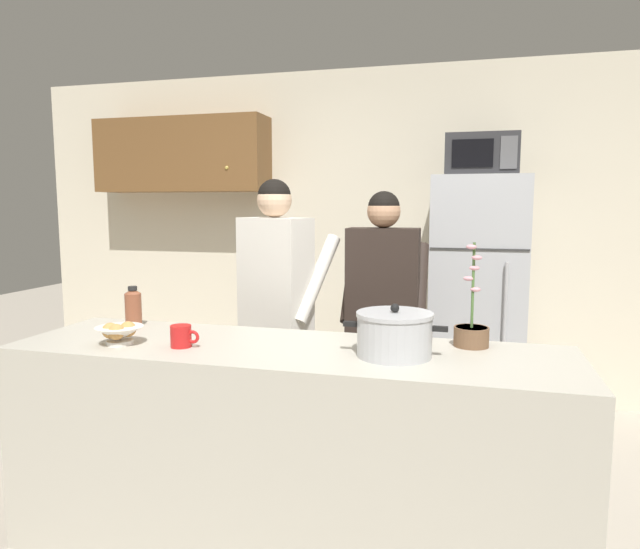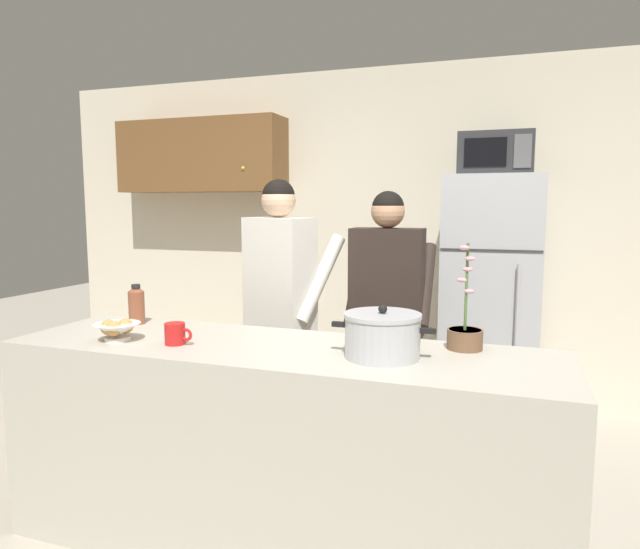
{
  "view_description": "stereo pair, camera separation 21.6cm",
  "coord_description": "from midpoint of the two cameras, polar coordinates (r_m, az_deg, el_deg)",
  "views": [
    {
      "loc": [
        0.75,
        -2.25,
        1.53
      ],
      "look_at": [
        0.0,
        0.55,
        1.17
      ],
      "focal_mm": 31.57,
      "sensor_mm": 36.0,
      "label": 1
    },
    {
      "loc": [
        0.95,
        -2.19,
        1.53
      ],
      "look_at": [
        0.0,
        0.55,
        1.17
      ],
      "focal_mm": 31.57,
      "sensor_mm": 36.0,
      "label": 2
    }
  ],
  "objects": [
    {
      "name": "bread_bowl",
      "position": [
        2.66,
        -21.91,
        -5.56
      ],
      "size": [
        0.21,
        0.21,
        0.1
      ],
      "color": "white",
      "rests_on": "kitchen_island"
    },
    {
      "name": "ground_plane",
      "position": [
        2.83,
        -5.62,
        -25.72
      ],
      "size": [
        14.0,
        14.0,
        0.0
      ],
      "primitive_type": "plane",
      "color": "#B2A899"
    },
    {
      "name": "person_near_pot",
      "position": [
        3.25,
        -6.35,
        -1.5
      ],
      "size": [
        0.61,
        0.56,
        1.67
      ],
      "color": "#33384C",
      "rests_on": "ground"
    },
    {
      "name": "back_wall_unit",
      "position": [
        4.62,
        1.5,
        5.32
      ],
      "size": [
        6.0,
        0.48,
        2.6
      ],
      "color": "beige",
      "rests_on": "ground"
    },
    {
      "name": "coffee_mug",
      "position": [
        2.53,
        -16.25,
        -6.04
      ],
      "size": [
        0.13,
        0.09,
        0.1
      ],
      "color": "red",
      "rests_on": "kitchen_island"
    },
    {
      "name": "cooking_pot",
      "position": [
        2.29,
        4.88,
        -6.06
      ],
      "size": [
        0.42,
        0.31,
        0.22
      ],
      "color": "silver",
      "rests_on": "kitchen_island"
    },
    {
      "name": "refrigerator",
      "position": [
        4.13,
        14.15,
        -2.44
      ],
      "size": [
        0.64,
        0.68,
        1.73
      ],
      "color": "#B7BABF",
      "rests_on": "ground"
    },
    {
      "name": "potted_orchid",
      "position": [
        2.5,
        12.73,
        -5.62
      ],
      "size": [
        0.15,
        0.15,
        0.45
      ],
      "color": "brown",
      "rests_on": "kitchen_island"
    },
    {
      "name": "kitchen_island",
      "position": [
        2.61,
        -5.75,
        -17.18
      ],
      "size": [
        2.43,
        0.68,
        0.92
      ],
      "primitive_type": "cube",
      "color": "#BCB7A8",
      "rests_on": "ground"
    },
    {
      "name": "bottle_near_edge",
      "position": [
        3.01,
        -20.38,
        -3.12
      ],
      "size": [
        0.08,
        0.08,
        0.21
      ],
      "color": "brown",
      "rests_on": "kitchen_island"
    },
    {
      "name": "person_by_sink",
      "position": [
        3.24,
        4.5,
        -2.39
      ],
      "size": [
        0.5,
        0.41,
        1.61
      ],
      "color": "#33384C",
      "rests_on": "ground"
    },
    {
      "name": "microwave",
      "position": [
        4.06,
        14.58,
        11.62
      ],
      "size": [
        0.48,
        0.37,
        0.28
      ],
      "color": "#2D2D30",
      "rests_on": "refrigerator"
    }
  ]
}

